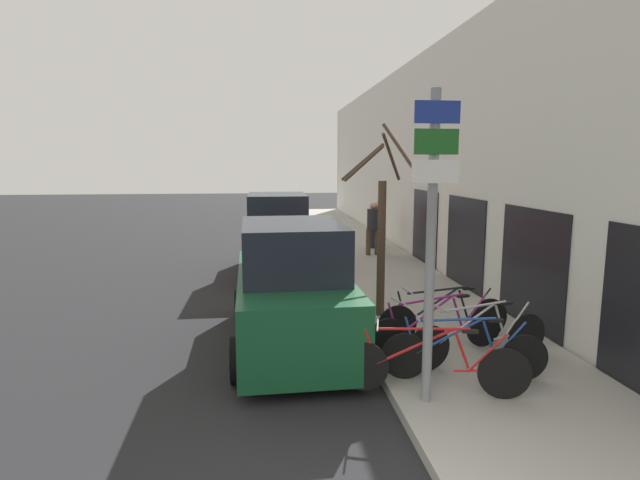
% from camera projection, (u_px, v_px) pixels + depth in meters
% --- Properties ---
extents(ground_plane, '(80.00, 80.00, 0.00)m').
position_uv_depth(ground_plane, '(287.00, 273.00, 14.49)').
color(ground_plane, black).
extents(sidewalk_curb, '(3.20, 32.00, 0.15)m').
position_uv_depth(sidewalk_curb, '(357.00, 252.00, 17.51)').
color(sidewalk_curb, '#9E9B93').
rests_on(sidewalk_curb, ground).
extents(building_facade, '(0.23, 32.00, 6.50)m').
position_uv_depth(building_facade, '(408.00, 161.00, 17.14)').
color(building_facade, silver).
rests_on(building_facade, ground).
extents(signpost, '(0.57, 0.14, 3.85)m').
position_uv_depth(signpost, '(431.00, 237.00, 6.02)').
color(signpost, gray).
rests_on(signpost, sidewalk_curb).
extents(bicycle_0, '(2.40, 0.71, 0.93)m').
position_uv_depth(bicycle_0, '(433.00, 365.00, 6.45)').
color(bicycle_0, black).
rests_on(bicycle_0, sidewalk_curb).
extents(bicycle_1, '(2.28, 0.50, 0.91)m').
position_uv_depth(bicycle_1, '(464.00, 353.00, 6.90)').
color(bicycle_1, black).
rests_on(bicycle_1, sidewalk_curb).
extents(bicycle_2, '(2.37, 0.64, 0.93)m').
position_uv_depth(bicycle_2, '(480.00, 337.00, 7.48)').
color(bicycle_2, black).
rests_on(bicycle_2, sidewalk_curb).
extents(bicycle_3, '(2.41, 0.75, 0.95)m').
position_uv_depth(bicycle_3, '(438.00, 329.00, 7.84)').
color(bicycle_3, black).
rests_on(bicycle_3, sidewalk_curb).
extents(bicycle_4, '(2.38, 0.49, 0.94)m').
position_uv_depth(bicycle_4, '(444.00, 318.00, 8.40)').
color(bicycle_4, black).
rests_on(bicycle_4, sidewalk_curb).
extents(parked_car_0, '(2.12, 4.47, 2.17)m').
position_uv_depth(parked_car_0, '(292.00, 291.00, 8.49)').
color(parked_car_0, '#144728').
rests_on(parked_car_0, ground).
extents(parked_car_1, '(2.00, 4.37, 2.30)m').
position_uv_depth(parked_car_1, '(277.00, 238.00, 14.19)').
color(parked_car_1, maroon).
rests_on(parked_car_1, ground).
extents(pedestrian_near, '(0.44, 0.37, 1.67)m').
position_uv_depth(pedestrian_near, '(377.00, 221.00, 17.64)').
color(pedestrian_near, '#1E2338').
rests_on(pedestrian_near, sidewalk_curb).
extents(pedestrian_far, '(0.46, 0.39, 1.75)m').
position_uv_depth(pedestrian_far, '(373.00, 224.00, 16.36)').
color(pedestrian_far, '#4C3D2D').
rests_on(pedestrian_far, sidewalk_curb).
extents(street_tree, '(1.38, 1.75, 3.74)m').
position_uv_depth(street_tree, '(381.00, 228.00, 9.72)').
color(street_tree, '#4C3828').
rests_on(street_tree, sidewalk_curb).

